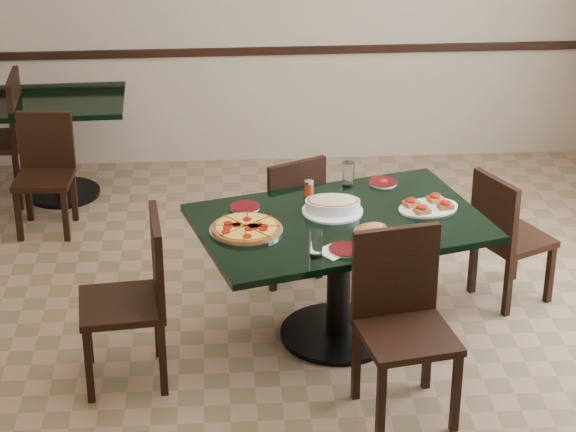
{
  "coord_description": "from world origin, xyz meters",
  "views": [
    {
      "loc": [
        -0.44,
        -5.54,
        3.47
      ],
      "look_at": [
        -0.07,
        0.0,
        0.81
      ],
      "focal_mm": 70.0,
      "sensor_mm": 36.0,
      "label": 1
    }
  ],
  "objects": [
    {
      "name": "chair_near",
      "position": [
        0.47,
        -0.66,
        0.55
      ],
      "size": [
        0.54,
        0.54,
        0.98
      ],
      "rotation": [
        0.0,
        0.0,
        0.19
      ],
      "color": "black",
      "rests_on": "floor"
    },
    {
      "name": "side_plate_near",
      "position": [
        0.21,
        -0.32,
        0.76
      ],
      "size": [
        0.18,
        0.18,
        0.02
      ],
      "rotation": [
        0.0,
        0.0,
        0.2
      ],
      "color": "silver",
      "rests_on": "main_table"
    },
    {
      "name": "room_shell",
      "position": [
        1.02,
        1.73,
        1.17
      ],
      "size": [
        5.5,
        5.5,
        5.5
      ],
      "color": "white",
      "rests_on": "floor"
    },
    {
      "name": "back_chair_left",
      "position": [
        -1.99,
        2.11,
        0.54
      ],
      "size": [
        0.46,
        0.46,
        0.95
      ],
      "rotation": [
        0.0,
        0.0,
        -1.54
      ],
      "color": "black",
      "rests_on": "floor"
    },
    {
      "name": "side_plate_far_l",
      "position": [
        -0.3,
        0.23,
        0.76
      ],
      "size": [
        0.17,
        0.17,
        0.02
      ],
      "rotation": [
        0.0,
        0.0,
        0.41
      ],
      "color": "silver",
      "rests_on": "main_table"
    },
    {
      "name": "side_plate_far_r",
      "position": [
        0.54,
        0.53,
        0.76
      ],
      "size": [
        0.17,
        0.17,
        0.03
      ],
      "rotation": [
        0.0,
        0.0,
        -0.06
      ],
      "color": "silver",
      "rests_on": "main_table"
    },
    {
      "name": "bruschetta_platter",
      "position": [
        0.74,
        0.16,
        0.77
      ],
      "size": [
        0.41,
        0.34,
        0.05
      ],
      "rotation": [
        0.0,
        0.0,
        0.3
      ],
      "color": "silver",
      "rests_on": "main_table"
    },
    {
      "name": "chair_left",
      "position": [
        -0.89,
        -0.3,
        0.54
      ],
      "size": [
        0.49,
        0.49,
        0.96
      ],
      "rotation": [
        0.0,
        0.0,
        -1.46
      ],
      "color": "black",
      "rests_on": "floor"
    },
    {
      "name": "main_table",
      "position": [
        0.22,
        0.05,
        0.57
      ],
      "size": [
        1.78,
        1.4,
        0.75
      ],
      "rotation": [
        0.0,
        0.0,
        0.28
      ],
      "color": "black",
      "rests_on": "floor"
    },
    {
      "name": "floor",
      "position": [
        0.0,
        0.0,
        0.0
      ],
      "size": [
        5.5,
        5.5,
        0.0
      ],
      "primitive_type": "plane",
      "color": "#87664E",
      "rests_on": "ground"
    },
    {
      "name": "water_glass_b",
      "position": [
        0.05,
        -0.38,
        0.82
      ],
      "size": [
        0.07,
        0.07,
        0.15
      ],
      "primitive_type": "cylinder",
      "color": "silver",
      "rests_on": "main_table"
    },
    {
      "name": "bread_basket",
      "position": [
        0.36,
        -0.19,
        0.79
      ],
      "size": [
        0.24,
        0.22,
        0.09
      ],
      "rotation": [
        0.0,
        0.0,
        0.55
      ],
      "color": "brown",
      "rests_on": "main_table"
    },
    {
      "name": "pepper_shaker",
      "position": [
        0.08,
        0.38,
        0.8
      ],
      "size": [
        0.06,
        0.06,
        0.09
      ],
      "color": "#AA2A12",
      "rests_on": "main_table"
    },
    {
      "name": "chair_far",
      "position": [
        -0.01,
        0.77,
        0.47
      ],
      "size": [
        0.53,
        0.53,
        0.84
      ],
      "rotation": [
        0.0,
        0.0,
        3.6
      ],
      "color": "black",
      "rests_on": "floor"
    },
    {
      "name": "napkin_setting",
      "position": [
        0.15,
        -0.33,
        0.75
      ],
      "size": [
        0.21,
        0.21,
        0.01
      ],
      "rotation": [
        0.0,
        0.0,
        0.66
      ],
      "color": "white",
      "rests_on": "main_table"
    },
    {
      "name": "water_glass_a",
      "position": [
        0.32,
        0.51,
        0.83
      ],
      "size": [
        0.07,
        0.07,
        0.15
      ],
      "primitive_type": "cylinder",
      "color": "silver",
      "rests_on": "main_table"
    },
    {
      "name": "back_table",
      "position": [
        -1.6,
        2.16,
        0.52
      ],
      "size": [
        1.01,
        0.75,
        0.75
      ],
      "rotation": [
        0.0,
        0.0,
        0.03
      ],
      "color": "black",
      "rests_on": "floor"
    },
    {
      "name": "pepperoni_pizza",
      "position": [
        -0.3,
        -0.06,
        0.77
      ],
      "size": [
        0.4,
        0.4,
        0.04
      ],
      "rotation": [
        0.0,
        0.0,
        -0.09
      ],
      "color": "#B5B5BC",
      "rests_on": "main_table"
    },
    {
      "name": "lasagna_casserole",
      "position": [
        0.19,
        0.16,
        0.8
      ],
      "size": [
        0.34,
        0.34,
        0.09
      ],
      "rotation": [
        0.0,
        0.0,
        -0.07
      ],
      "color": "silver",
      "rests_on": "main_table"
    },
    {
      "name": "back_chair_near",
      "position": [
        -1.63,
        1.64,
        0.45
      ],
      "size": [
        0.41,
        0.41,
        0.82
      ],
      "rotation": [
        0.0,
        0.0,
        -0.07
      ],
      "color": "black",
      "rests_on": "floor"
    },
    {
      "name": "chair_right",
      "position": [
        1.27,
        0.4,
        0.46
      ],
      "size": [
        0.52,
        0.52,
        0.84
      ],
      "rotation": [
        0.0,
        0.0,
        2.03
      ],
      "color": "black",
      "rests_on": "floor"
    }
  ]
}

